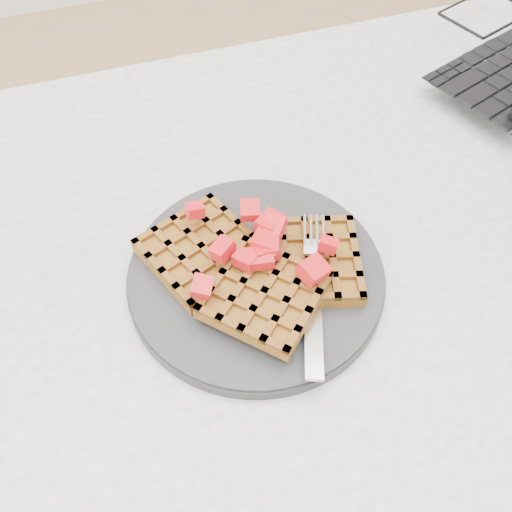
# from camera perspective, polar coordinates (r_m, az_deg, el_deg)

# --- Properties ---
(ground) EXTENTS (4.00, 4.00, 0.00)m
(ground) POSITION_cam_1_polar(r_m,az_deg,el_deg) (1.27, 3.67, -21.08)
(ground) COLOR tan
(ground) RESTS_ON ground
(table) EXTENTS (1.20, 0.80, 0.75)m
(table) POSITION_cam_1_polar(r_m,az_deg,el_deg) (0.69, 6.41, -6.21)
(table) COLOR silver
(table) RESTS_ON ground
(plate) EXTENTS (0.25, 0.25, 0.02)m
(plate) POSITION_cam_1_polar(r_m,az_deg,el_deg) (0.57, -0.00, -1.95)
(plate) COLOR #242527
(plate) RESTS_ON table
(waffles) EXTENTS (0.22, 0.21, 0.03)m
(waffles) POSITION_cam_1_polar(r_m,az_deg,el_deg) (0.55, 0.14, -1.10)
(waffles) COLOR #925D1F
(waffles) RESTS_ON plate
(strawberry_pile) EXTENTS (0.15, 0.15, 0.02)m
(strawberry_pile) POSITION_cam_1_polar(r_m,az_deg,el_deg) (0.53, -0.00, 0.91)
(strawberry_pile) COLOR #AB0008
(strawberry_pile) RESTS_ON waffles
(fork) EXTENTS (0.09, 0.18, 0.02)m
(fork) POSITION_cam_1_polar(r_m,az_deg,el_deg) (0.54, 5.71, -3.10)
(fork) COLOR silver
(fork) RESTS_ON plate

